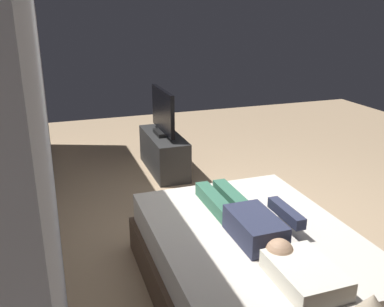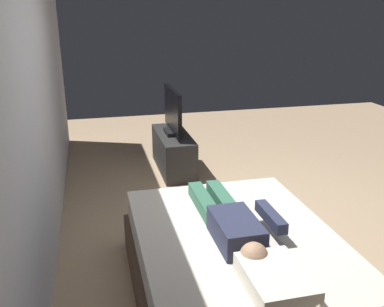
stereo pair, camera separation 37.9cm
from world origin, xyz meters
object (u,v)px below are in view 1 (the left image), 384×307
Objects in this scene: remote at (286,212)px; pillow at (305,274)px; bed at (252,264)px; person at (248,220)px; tv_stand at (164,153)px; tv at (163,113)px.

pillow is at bearing 155.63° from remote.
pillow is (-0.64, 0.00, 0.34)m from bed.
person is 8.40× the size of remote.
remote is (0.18, -0.37, 0.29)m from bed.
tv_stand is (3.35, -0.08, -0.35)m from pillow.
person reaches higher than pillow.
person is 2.71m from tv_stand.
tv_stand is (2.71, -0.08, -0.01)m from bed.
remote is at bearing -173.36° from tv.
bed is 1.52× the size of person.
remote is at bearing -64.14° from bed.
person is at bearing 2.87° from pillow.
remote is at bearing -173.36° from tv_stand.
remote is 0.17× the size of tv.
pillow reaches higher than remote.
tv is (2.71, -0.08, 0.52)m from bed.
tv is (3.35, -0.08, 0.18)m from pillow.
tv is at bearing -2.36° from person.
pillow is 0.38× the size of person.
tv is at bearing 180.00° from tv_stand.
bed is 1.74× the size of tv_stand.
bed is 0.36m from person.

